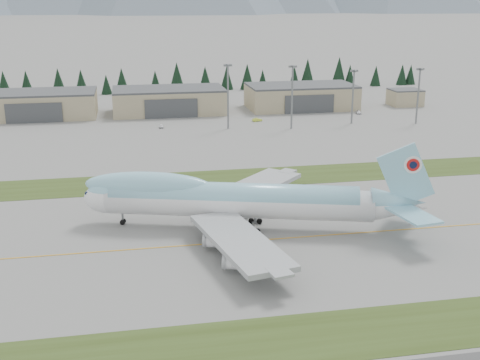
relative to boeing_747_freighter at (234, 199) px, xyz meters
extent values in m
plane|color=slate|center=(11.43, -7.81, -6.61)|extent=(7000.00, 7000.00, 0.00)
cube|color=#304017|center=(11.43, -45.81, -6.61)|extent=(400.00, 14.00, 0.08)
cube|color=#304017|center=(11.43, 37.19, -6.61)|extent=(400.00, 18.00, 0.08)
cube|color=orange|center=(11.43, -7.81, -6.61)|extent=(400.00, 0.40, 0.02)
cylinder|color=white|center=(0.73, -0.21, -0.65)|extent=(57.13, 22.53, 6.68)
cylinder|color=#87C6DD|center=(-0.26, 0.08, 0.59)|extent=(53.04, 20.89, 6.17)
ellipsoid|color=white|center=(-26.90, 7.85, -0.65)|extent=(12.13, 9.41, 6.68)
ellipsoid|color=#87C6DD|center=(-26.90, 7.85, 0.59)|extent=(10.17, 7.94, 5.66)
ellipsoid|color=#87C6DD|center=(-18.02, 5.26, 2.54)|extent=(28.82, 13.39, 6.17)
cube|color=#0C1433|center=(-30.36, 8.85, 0.69)|extent=(2.86, 3.18, 1.33)
cone|color=white|center=(33.29, -9.71, -0.65)|extent=(13.67, 9.74, 6.55)
cone|color=#87C6DD|center=(33.29, -9.71, 0.59)|extent=(12.52, 8.89, 5.96)
cube|color=#87C6DD|center=(34.28, -10.00, 6.34)|extent=(12.12, 4.08, 14.19)
cylinder|color=white|center=(35.57, -9.95, 8.81)|extent=(3.61, 1.23, 3.70)
cylinder|color=red|center=(35.60, -9.85, 8.81)|extent=(2.62, 0.95, 2.67)
cylinder|color=#0C1433|center=(35.63, -9.75, 8.81)|extent=(1.54, 0.63, 1.54)
cube|color=#87C6DD|center=(36.99, -4.37, -0.03)|extent=(12.09, 12.57, 0.47)
cube|color=#87C6DD|center=(33.53, -16.21, -0.03)|extent=(7.81, 12.11, 0.47)
cube|color=#999CA0|center=(7.45, 15.49, -2.50)|extent=(28.51, 28.90, 1.03)
cube|color=#999CA0|center=(-2.05, -17.07, -2.50)|extent=(15.83, 32.18, 1.03)
cylinder|color=white|center=(1.76, 12.87, -4.45)|extent=(5.85, 3.96, 2.57)
cylinder|color=white|center=(9.27, 20.64, -4.45)|extent=(5.85, 3.96, 2.57)
cylinder|color=white|center=(-5.44, -11.80, -4.45)|extent=(5.85, 3.96, 2.57)
cylinder|color=white|center=(-3.28, -22.38, -4.45)|extent=(5.85, 3.96, 2.57)
cylinder|color=slate|center=(-23.94, 6.98, -5.38)|extent=(0.56, 0.56, 2.47)
cylinder|color=slate|center=(0.11, 3.18, -5.27)|extent=(0.71, 0.71, 2.67)
cylinder|color=slate|center=(-1.62, -2.74, -5.27)|extent=(0.71, 0.71, 2.67)
cylinder|color=slate|center=(5.04, 1.74, -5.27)|extent=(0.71, 0.71, 2.67)
cylinder|color=slate|center=(3.32, -4.18, -5.27)|extent=(0.71, 0.71, 2.67)
cylinder|color=black|center=(-24.06, 6.59, -6.04)|extent=(1.19, 0.66, 1.13)
cylinder|color=black|center=(-23.83, 7.38, -6.04)|extent=(1.19, 0.66, 1.13)
cylinder|color=black|center=(0.11, 3.18, -5.99)|extent=(1.33, 0.84, 1.23)
cylinder|color=black|center=(-1.62, -2.74, -5.99)|extent=(1.33, 0.84, 1.23)
cylinder|color=black|center=(5.04, 1.74, -5.99)|extent=(1.33, 0.84, 1.23)
cylinder|color=black|center=(3.32, -4.18, -5.99)|extent=(1.33, 0.84, 1.23)
cube|color=tan|center=(-58.57, 142.19, -1.61)|extent=(48.00, 26.00, 10.00)
cube|color=#3B3D40|center=(-58.57, 142.19, 3.79)|extent=(48.00, 26.00, 0.80)
cube|color=#3B3D40|center=(-58.57, 128.89, -2.61)|extent=(22.08, 0.60, 8.00)
cube|color=tan|center=(-3.57, 142.19, -1.61)|extent=(48.00, 26.00, 10.00)
cube|color=#3B3D40|center=(-3.57, 142.19, 3.79)|extent=(48.00, 26.00, 0.80)
cube|color=#3B3D40|center=(-3.57, 128.89, -2.61)|extent=(22.08, 0.60, 8.00)
cube|color=tan|center=(56.43, 142.19, -1.61)|extent=(48.00, 26.00, 10.00)
cube|color=#3B3D40|center=(56.43, 142.19, 3.79)|extent=(48.00, 26.00, 0.80)
cube|color=#3B3D40|center=(56.43, 128.89, -2.61)|extent=(22.08, 0.60, 8.00)
cube|color=tan|center=(106.43, 140.19, -3.11)|extent=(14.00, 12.00, 7.00)
cube|color=#3B3D40|center=(106.43, 140.19, 0.69)|extent=(14.00, 12.00, 0.60)
cylinder|color=slate|center=(16.16, 103.45, 5.27)|extent=(0.70, 0.70, 23.76)
cube|color=slate|center=(16.16, 103.45, 17.55)|extent=(3.20, 3.20, 0.80)
cylinder|color=slate|center=(40.16, 99.22, 5.03)|extent=(0.70, 0.70, 23.29)
cube|color=slate|center=(40.16, 99.22, 17.08)|extent=(3.20, 3.20, 0.80)
cylinder|color=slate|center=(66.56, 104.34, 3.65)|extent=(0.70, 0.70, 20.52)
cube|color=slate|center=(66.56, 104.34, 14.31)|extent=(3.20, 3.20, 0.80)
cylinder|color=slate|center=(91.89, 99.36, 4.00)|extent=(0.70, 0.70, 21.22)
cube|color=slate|center=(91.89, 99.36, 15.01)|extent=(3.20, 3.20, 0.80)
imported|color=white|center=(-9.09, 109.95, -6.61)|extent=(1.68, 3.96, 1.34)
imported|color=#C5DC37|center=(30.27, 115.52, -6.61)|extent=(4.30, 2.30, 1.35)
imported|color=silver|center=(77.11, 123.49, -6.61)|extent=(2.67, 4.87, 1.33)
cone|color=black|center=(-82.33, 200.41, 0.09)|extent=(7.51, 7.51, 13.40)
cone|color=black|center=(-72.14, 205.39, -0.22)|extent=(7.16, 7.16, 12.79)
cone|color=black|center=(-55.84, 201.80, 0.42)|extent=(7.87, 7.87, 14.06)
cone|color=black|center=(-44.41, 201.46, 0.00)|extent=(7.40, 7.40, 13.21)
cone|color=black|center=(-31.76, 201.51, -1.50)|extent=(5.72, 5.72, 10.22)
cone|color=black|center=(-23.72, 202.57, 0.11)|extent=(7.53, 7.53, 13.45)
cone|color=black|center=(-6.18, 204.21, -0.85)|extent=(6.45, 6.45, 11.52)
cone|color=black|center=(5.27, 202.78, 1.25)|extent=(8.81, 8.81, 15.73)
cone|color=black|center=(20.25, 200.83, 0.22)|extent=(7.64, 7.64, 13.65)
cone|color=black|center=(33.00, 206.82, -0.12)|extent=(7.26, 7.26, 12.97)
cone|color=black|center=(44.06, 205.12, 0.38)|extent=(7.83, 7.83, 13.98)
cone|color=black|center=(53.33, 207.54, -1.42)|extent=(5.82, 5.82, 10.39)
cone|color=black|center=(71.39, 206.72, -0.67)|extent=(6.65, 6.65, 11.88)
cone|color=black|center=(79.07, 207.09, 1.37)|extent=(8.94, 8.94, 15.96)
cone|color=black|center=(97.94, 207.86, 1.68)|extent=(9.28, 9.28, 16.58)
cone|color=black|center=(103.87, 206.03, -0.47)|extent=(6.88, 6.88, 12.28)
cone|color=black|center=(119.28, 205.26, -0.85)|extent=(6.45, 6.45, 11.51)
cone|color=black|center=(136.20, 206.99, -0.68)|extent=(6.64, 6.64, 11.86)
cone|color=black|center=(141.83, 207.66, -0.92)|extent=(6.37, 6.37, 11.38)
camera|label=1|loc=(-21.60, -120.75, 41.46)|focal=45.00mm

